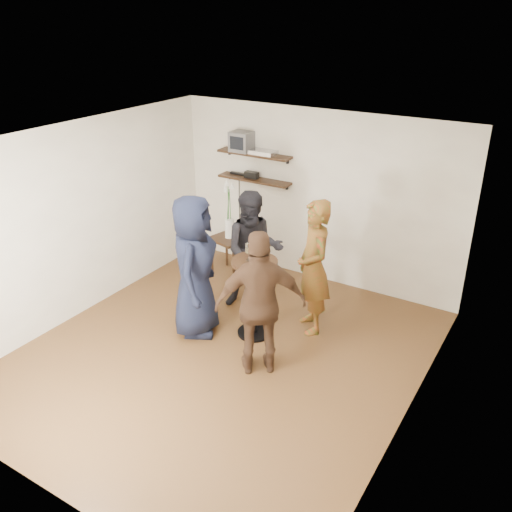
{
  "coord_description": "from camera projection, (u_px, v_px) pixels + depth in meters",
  "views": [
    {
      "loc": [
        3.24,
        -4.49,
        3.89
      ],
      "look_at": [
        0.24,
        0.4,
        1.23
      ],
      "focal_mm": 38.0,
      "sensor_mm": 36.0,
      "label": 1
    }
  ],
  "objects": [
    {
      "name": "room",
      "position": [
        219.0,
        258.0,
        6.1
      ],
      "size": [
        4.58,
        5.08,
        2.68
      ],
      "color": "#4A2E18",
      "rests_on": "ground"
    },
    {
      "name": "shelf_upper",
      "position": [
        254.0,
        154.0,
        8.18
      ],
      "size": [
        1.2,
        0.25,
        0.04
      ],
      "primitive_type": "cube",
      "color": "black",
      "rests_on": "room"
    },
    {
      "name": "shelf_lower",
      "position": [
        254.0,
        180.0,
        8.35
      ],
      "size": [
        1.2,
        0.25,
        0.04
      ],
      "primitive_type": "cube",
      "color": "black",
      "rests_on": "room"
    },
    {
      "name": "crt_monitor",
      "position": [
        242.0,
        141.0,
        8.21
      ],
      "size": [
        0.32,
        0.3,
        0.3
      ],
      "primitive_type": "cube",
      "color": "#59595B",
      "rests_on": "shelf_upper"
    },
    {
      "name": "dvd_deck",
      "position": [
        263.0,
        152.0,
        8.08
      ],
      "size": [
        0.4,
        0.24,
        0.06
      ],
      "primitive_type": "cube",
      "color": "silver",
      "rests_on": "shelf_upper"
    },
    {
      "name": "radio",
      "position": [
        252.0,
        175.0,
        8.34
      ],
      "size": [
        0.22,
        0.1,
        0.1
      ],
      "primitive_type": "cube",
      "color": "black",
      "rests_on": "shelf_lower"
    },
    {
      "name": "power_strip",
      "position": [
        239.0,
        174.0,
        8.52
      ],
      "size": [
        0.3,
        0.05,
        0.03
      ],
      "primitive_type": "cube",
      "color": "black",
      "rests_on": "shelf_lower"
    },
    {
      "name": "side_table",
      "position": [
        230.0,
        243.0,
        8.46
      ],
      "size": [
        0.61,
        0.61,
        0.61
      ],
      "rotation": [
        0.0,
        0.0,
        -0.23
      ],
      "color": "black",
      "rests_on": "room"
    },
    {
      "name": "vase_lilies",
      "position": [
        229.0,
        219.0,
        8.29
      ],
      "size": [
        0.19,
        0.2,
        0.97
      ],
      "rotation": [
        0.0,
        0.0,
        -0.23
      ],
      "color": "white",
      "rests_on": "side_table"
    },
    {
      "name": "drinks_table",
      "position": [
        254.0,
        288.0,
        6.78
      ],
      "size": [
        0.58,
        0.58,
        1.06
      ],
      "color": "black",
      "rests_on": "room"
    },
    {
      "name": "wine_glass_fl",
      "position": [
        248.0,
        249.0,
        6.57
      ],
      "size": [
        0.07,
        0.07,
        0.22
      ],
      "color": "silver",
      "rests_on": "drinks_table"
    },
    {
      "name": "wine_glass_fr",
      "position": [
        256.0,
        253.0,
        6.51
      ],
      "size": [
        0.06,
        0.06,
        0.19
      ],
      "color": "silver",
      "rests_on": "drinks_table"
    },
    {
      "name": "wine_glass_bl",
      "position": [
        256.0,
        247.0,
        6.61
      ],
      "size": [
        0.07,
        0.07,
        0.22
      ],
      "color": "silver",
      "rests_on": "drinks_table"
    },
    {
      "name": "wine_glass_br",
      "position": [
        256.0,
        251.0,
        6.56
      ],
      "size": [
        0.07,
        0.07,
        0.2
      ],
      "color": "silver",
      "rests_on": "drinks_table"
    },
    {
      "name": "person_plaid",
      "position": [
        313.0,
        267.0,
        6.82
      ],
      "size": [
        0.75,
        0.77,
        1.78
      ],
      "primitive_type": "imported",
      "rotation": [
        0.0,
        0.0,
        -0.83
      ],
      "color": "#AE2713",
      "rests_on": "room"
    },
    {
      "name": "person_dark",
      "position": [
        254.0,
        251.0,
        7.4
      ],
      "size": [
        1.03,
        0.98,
        1.68
      ],
      "primitive_type": "imported",
      "rotation": [
        0.0,
        0.0,
        0.56
      ],
      "color": "black",
      "rests_on": "room"
    },
    {
      "name": "person_navy",
      "position": [
        194.0,
        266.0,
        6.76
      ],
      "size": [
        0.91,
        1.07,
        1.86
      ],
      "primitive_type": "imported",
      "rotation": [
        0.0,
        0.0,
        2.0
      ],
      "color": "black",
      "rests_on": "room"
    },
    {
      "name": "person_brown",
      "position": [
        261.0,
        304.0,
        6.02
      ],
      "size": [
        1.07,
        0.95,
        1.74
      ],
      "primitive_type": "imported",
      "rotation": [
        0.0,
        0.0,
        3.78
      ],
      "color": "#432B1C",
      "rests_on": "room"
    }
  ]
}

